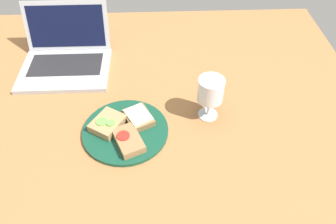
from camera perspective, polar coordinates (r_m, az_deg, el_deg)
name	(u,v)px	position (r cm, az deg, el deg)	size (l,w,h in cm)	color
wooden_table	(159,128)	(102.12, -1.54, -2.80)	(140.00, 140.00, 3.00)	#9E6B3D
plate	(126,131)	(99.37, -7.35, -3.26)	(25.78, 25.78, 1.15)	#144733
sandwich_with_cucumber	(108,123)	(99.61, -10.39, -1.97)	(11.73, 12.30, 3.02)	#A88456
sandwich_with_tomato	(129,140)	(94.49, -6.85, -4.90)	(10.32, 12.44, 2.80)	#937047
sandwich_with_cheese	(139,117)	(100.24, -5.12, -0.91)	(10.61, 11.54, 2.65)	brown
wine_glass	(211,92)	(97.71, 7.48, 3.55)	(7.85, 7.85, 14.35)	white
laptop	(66,56)	(126.96, -17.33, 9.21)	(31.60, 29.49, 19.10)	#ADAFB5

